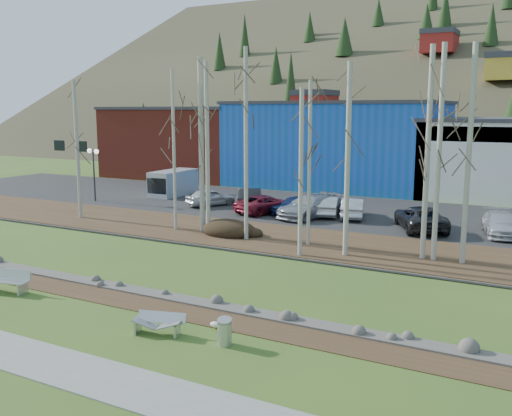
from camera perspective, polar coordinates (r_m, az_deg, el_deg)
The scene contains 39 objects.
ground at distance 21.45m, azimuth -14.03°, elevation -11.02°, with size 200.00×200.00×0.00m, color #36541F.
footpath at distance 19.21m, azimuth -21.26°, elevation -13.87°, with size 80.00×2.00×0.04m, color slate.
dirt_strip at distance 22.93m, azimuth -10.47°, elevation -9.46°, with size 80.00×1.80×0.03m, color #382616.
near_bank_rocks at distance 23.68m, azimuth -8.94°, elevation -8.82°, with size 80.00×0.80×0.50m, color #47423D, non-canonical shape.
river at distance 26.90m, azimuth -3.64°, elevation -6.43°, with size 80.00×8.00×0.90m, color black, non-canonical shape.
far_bank_rocks at distance 30.33m, azimuth 0.46°, elevation -4.53°, with size 80.00×0.80×0.46m, color #47423D, non-canonical shape.
far_bank at distance 33.09m, azimuth 3.05°, elevation -3.19°, with size 80.00×7.00×0.15m, color #382616.
parking_lot at distance 42.64m, azimuth 9.08°, elevation -0.35°, with size 80.00×14.00×0.14m, color black.
building_brick at distance 65.70m, azimuth -6.84°, elevation 6.62°, with size 16.32×12.24×7.80m.
building_blue at distance 57.29m, azimuth 8.16°, elevation 6.37°, with size 20.40×12.24×8.30m.
hillside at distance 100.13m, azimuth 21.00°, elevation 14.93°, with size 160.00×72.00×35.00m, color #332E1F, non-canonical shape.
bench_intact at distance 26.03m, azimuth -23.62°, elevation -6.70°, with size 2.03×0.98×0.98m.
bench_damaged at distance 19.95m, azimuth -9.71°, elevation -11.30°, with size 1.77×0.98×0.75m.
litter_bin at distance 18.86m, azimuth -3.16°, elevation -12.36°, with size 0.47×0.47×0.81m, color #B2B5B7.
seagull at distance 20.21m, azimuth -4.10°, elevation -11.53°, with size 0.43×0.20×0.31m.
dirt_mound at distance 34.12m, azimuth -2.74°, elevation -2.08°, with size 3.42×2.42×0.67m, color black.
birch_0 at distance 40.67m, azimuth -17.44°, elevation 5.55°, with size 0.25×0.25×9.30m.
birch_1 at distance 35.26m, azimuth -8.21°, elevation 5.71°, with size 0.19×0.19×9.80m.
birch_2 at distance 34.39m, azimuth -5.49°, elevation 6.17°, with size 0.31×0.31×10.41m.
birch_3 at distance 32.16m, azimuth -1.01°, elevation 6.29°, with size 0.23×0.23×10.77m.
birch_4 at distance 33.88m, azimuth -4.89°, elevation 5.90°, with size 0.25×0.25×10.14m.
birch_5 at distance 31.07m, azimuth 5.35°, elevation 4.41°, with size 0.20×0.20×8.92m.
birch_6 at distance 28.70m, azimuth 4.51°, elevation 3.49°, with size 0.23×0.23×8.44m.
birch_7 at distance 28.93m, azimuth 9.15°, elevation 4.70°, with size 0.26×0.26×9.70m.
birch_8 at distance 29.13m, azimuth 16.78°, elevation 5.16°, with size 0.26×0.26×10.43m.
birch_9 at distance 28.96m, azimuth 17.82°, elevation 5.14°, with size 0.25×0.25×10.48m.
birch_10 at distance 28.81m, azimuth 20.51°, elevation 4.91°, with size 0.26×0.26×10.43m.
street_lamp at distance 48.03m, azimuth -15.95°, elevation 4.63°, with size 1.54×0.81×4.25m.
car_0 at distance 44.29m, azimuth -4.57°, elevation 1.09°, with size 1.58×3.94×1.34m, color silver.
car_1 at distance 43.28m, azimuth -0.60°, elevation 1.04°, with size 1.62×4.63×1.53m, color black.
car_2 at distance 41.13m, azimuth 0.89°, elevation 0.42°, with size 2.16×4.69×1.30m, color maroon.
car_3 at distance 39.52m, azimuth 5.52°, elevation 0.15°, with size 2.14×5.27×1.53m, color #989BA0.
car_4 at distance 40.64m, azimuth 3.83°, elevation 0.28°, with size 1.54×3.84×1.31m, color #111F48.
car_5 at distance 40.46m, azimuth 7.20°, elevation 0.22°, with size 1.44×4.14×1.36m, color silver.
car_6 at distance 36.82m, azimuth 16.11°, elevation -0.95°, with size 2.45×5.32×1.48m, color #242527.
car_7 at distance 36.87m, azimuth 23.30°, elevation -1.46°, with size 1.90×4.67×1.36m, color #BBBBBD.
car_8 at distance 39.58m, azimuth 5.30°, elevation 0.17°, with size 2.14×5.27×1.53m, color #989BA0.
car_9 at distance 39.85m, azimuth 9.66°, elevation 0.01°, with size 1.44×4.14×1.36m, color silver.
van_grey at distance 50.03m, azimuth -8.39°, elevation 2.49°, with size 2.18×4.97×2.15m.
Camera 1 is at (13.69, -14.69, 7.53)m, focal length 40.00 mm.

